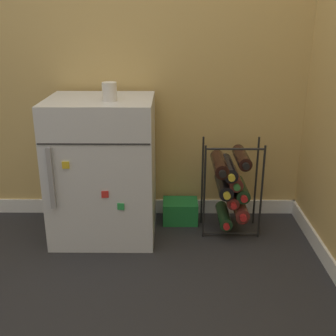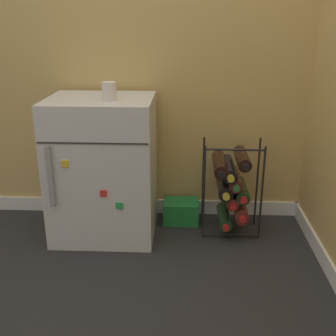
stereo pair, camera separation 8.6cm
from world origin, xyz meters
name	(u,v)px [view 1 (the left image)]	position (x,y,z in m)	size (l,w,h in m)	color
ground_plane	(162,263)	(0.00, 0.00, 0.00)	(14.00, 14.00, 0.00)	#28282B
wall_back	(163,9)	(0.00, 0.63, 1.24)	(6.69, 0.07, 2.50)	tan
mini_fridge	(103,169)	(-0.33, 0.33, 0.40)	(0.57, 0.49, 0.79)	silver
wine_rack	(232,186)	(0.40, 0.36, 0.28)	(0.33, 0.33, 0.55)	black
soda_box	(180,211)	(0.11, 0.48, 0.07)	(0.21, 0.16, 0.13)	#1E7F38
fridge_top_cup	(109,92)	(-0.27, 0.26, 0.84)	(0.08, 0.08, 0.09)	silver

